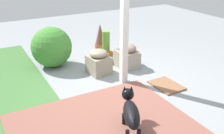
% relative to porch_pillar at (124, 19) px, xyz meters
% --- Properties ---
extents(ground_plane, '(12.00, 12.00, 0.00)m').
position_rel_porch_pillar_xyz_m(ground_plane, '(-0.17, 0.24, -1.16)').
color(ground_plane, gray).
extents(brick_path, '(1.80, 2.40, 0.02)m').
position_rel_porch_pillar_xyz_m(brick_path, '(-1.01, 0.96, -1.15)').
color(brick_path, brown).
rests_on(brick_path, ground).
extents(porch_pillar, '(0.11, 0.11, 2.32)m').
position_rel_porch_pillar_xyz_m(porch_pillar, '(0.00, 0.00, 0.00)').
color(porch_pillar, white).
rests_on(porch_pillar, ground).
extents(stone_planter_nearest, '(0.48, 0.43, 0.49)m').
position_rel_porch_pillar_xyz_m(stone_planter_nearest, '(0.55, -0.42, -0.93)').
color(stone_planter_nearest, '#A19783').
rests_on(stone_planter_nearest, ground).
extents(stone_planter_near, '(0.45, 0.42, 0.49)m').
position_rel_porch_pillar_xyz_m(stone_planter_near, '(0.54, 0.23, -0.92)').
color(stone_planter_near, gray).
rests_on(stone_planter_near, ground).
extents(round_shrub, '(0.83, 0.83, 0.83)m').
position_rel_porch_pillar_xyz_m(round_shrub, '(1.34, 0.91, -0.75)').
color(round_shrub, '#3E8331').
rests_on(round_shrub, ground).
extents(terracotta_pot_spiky, '(0.27, 0.27, 0.67)m').
position_rel_porch_pillar_xyz_m(terracotta_pot_spiky, '(1.66, -0.36, -0.84)').
color(terracotta_pot_spiky, '#AE5936').
rests_on(terracotta_pot_spiky, ground).
extents(terracotta_pot_tall, '(0.29, 0.29, 0.68)m').
position_rel_porch_pillar_xyz_m(terracotta_pot_tall, '(1.03, -0.18, -0.92)').
color(terracotta_pot_tall, '#B46633').
rests_on(terracotta_pot_tall, ground).
extents(dog, '(0.73, 0.45, 0.51)m').
position_rel_porch_pillar_xyz_m(dog, '(-1.30, 0.68, -0.86)').
color(dog, black).
rests_on(dog, ground).
extents(doormat, '(0.59, 0.44, 0.03)m').
position_rel_porch_pillar_xyz_m(doormat, '(-0.53, -0.57, -1.15)').
color(doormat, brown).
rests_on(doormat, ground).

